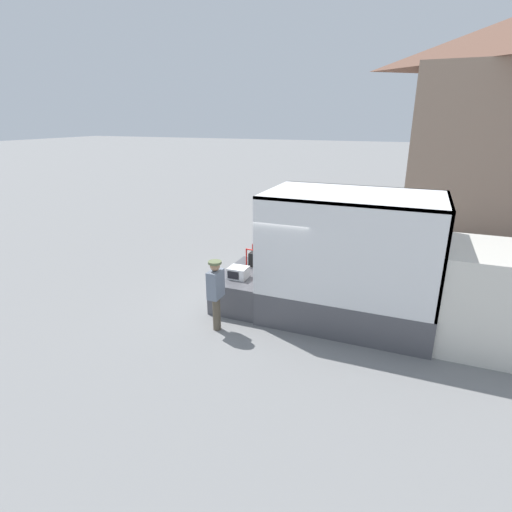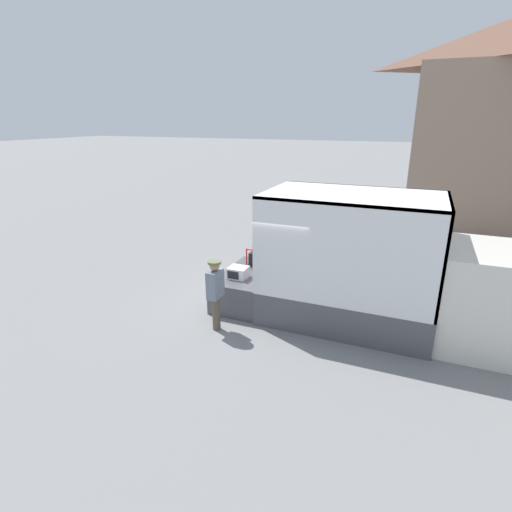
# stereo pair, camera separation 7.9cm
# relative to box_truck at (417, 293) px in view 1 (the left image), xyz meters

# --- Properties ---
(ground_plane) EXTENTS (160.00, 160.00, 0.00)m
(ground_plane) POSITION_rel_box_truck_xyz_m (-3.47, -0.00, -0.92)
(ground_plane) COLOR gray
(box_truck) EXTENTS (5.96, 2.36, 3.05)m
(box_truck) POSITION_rel_box_truck_xyz_m (0.00, 0.00, 0.00)
(box_truck) COLOR silver
(box_truck) RESTS_ON ground
(tailgate_deck) EXTENTS (1.25, 2.24, 0.81)m
(tailgate_deck) POSITION_rel_box_truck_xyz_m (-4.10, -0.00, -0.52)
(tailgate_deck) COLOR #4C4C51
(tailgate_deck) RESTS_ON ground
(microwave) EXTENTS (0.47, 0.42, 0.28)m
(microwave) POSITION_rel_box_truck_xyz_m (-4.17, -0.46, 0.03)
(microwave) COLOR white
(microwave) RESTS_ON tailgate_deck
(portable_generator) EXTENTS (0.57, 0.47, 0.52)m
(portable_generator) POSITION_rel_box_truck_xyz_m (-4.01, 0.57, 0.09)
(portable_generator) COLOR black
(portable_generator) RESTS_ON tailgate_deck
(worker_person) EXTENTS (0.30, 0.44, 1.67)m
(worker_person) POSITION_rel_box_truck_xyz_m (-4.17, -1.68, 0.10)
(worker_person) COLOR brown
(worker_person) RESTS_ON ground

